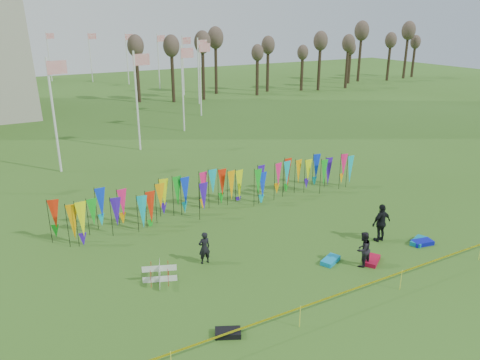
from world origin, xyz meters
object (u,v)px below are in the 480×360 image
kite_bag_blue (422,242)px  kite_bag_black (228,333)px  kite_bag_red (373,260)px  kite_bag_teal (419,241)px  box_kite (160,274)px  person_left (204,248)px  person_mid (363,249)px  kite_bag_turquoise (330,260)px  person_right (381,223)px

kite_bag_blue → kite_bag_black: 11.66m
kite_bag_red → kite_bag_black: size_ratio=1.19×
kite_bag_teal → kite_bag_red: bearing=-174.7°
box_kite → kite_bag_black: 4.56m
kite_bag_red → kite_bag_teal: kite_bag_teal is taller
kite_bag_red → kite_bag_black: (-8.15, -1.36, 0.01)m
person_left → kite_bag_teal: bearing=162.8°
person_mid → kite_bag_blue: size_ratio=1.62×
kite_bag_turquoise → kite_bag_teal: bearing=-7.0°
kite_bag_red → kite_bag_black: 8.26m
person_right → kite_bag_black: size_ratio=2.16×
box_kite → kite_bag_red: box_kite is taller
box_kite → kite_bag_teal: (12.43, -2.79, -0.30)m
person_mid → kite_bag_teal: bearing=172.6°
box_kite → kite_bag_turquoise: box_kite is taller
kite_bag_black → kite_bag_teal: size_ratio=0.83×
person_right → kite_bag_teal: (1.51, -1.15, -0.87)m
person_left → kite_bag_turquoise: person_left is taller
person_mid → box_kite: bearing=-31.5°
kite_bag_turquoise → kite_bag_teal: 5.10m
kite_bag_red → kite_bag_black: kite_bag_black is taller
person_right → kite_bag_teal: person_right is taller
kite_bag_turquoise → kite_bag_black: kite_bag_black is taller
kite_bag_turquoise → kite_bag_black: (-6.47, -2.29, 0.00)m
kite_bag_red → kite_bag_teal: size_ratio=0.99×
box_kite → person_right: bearing=-8.6°
person_mid → kite_bag_red: person_mid is taller
person_left → kite_bag_red: bearing=152.5°
person_mid → kite_bag_blue: 4.11m
kite_bag_blue → kite_bag_black: (-11.56, -1.49, -0.00)m
box_kite → kite_bag_turquoise: bearing=-16.4°
box_kite → person_mid: 8.97m
kite_bag_black → kite_bag_teal: 11.65m
person_left → kite_bag_blue: (10.13, -3.54, -0.66)m
kite_bag_blue → kite_bag_teal: kite_bag_blue is taller
box_kite → person_left: size_ratio=0.53×
kite_bag_blue → kite_bag_teal: 0.18m
person_mid → kite_bag_blue: (4.05, 0.11, -0.72)m
box_kite → person_right: size_ratio=0.42×
kite_bag_blue → person_left: bearing=160.7°
kite_bag_black → kite_bag_teal: (11.53, 1.67, -0.00)m
kite_bag_turquoise → kite_bag_teal: kite_bag_teal is taller
kite_bag_blue → kite_bag_black: bearing=-172.6°
person_right → person_mid: bearing=28.5°
person_left → kite_bag_turquoise: 5.77m
box_kite → kite_bag_black: bearing=-78.6°
kite_bag_black → kite_bag_teal: bearing=8.2°
kite_bag_turquoise → kite_bag_red: 1.92m
person_left → kite_bag_black: (-1.43, -5.03, -0.66)m
person_right → kite_bag_blue: (1.54, -1.32, -0.87)m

